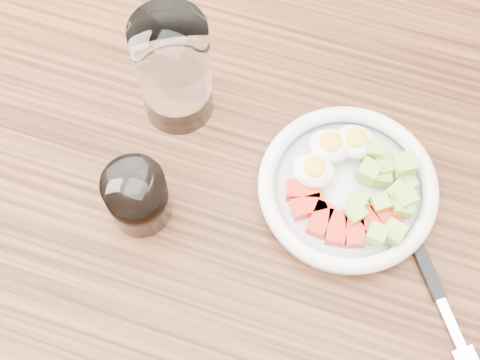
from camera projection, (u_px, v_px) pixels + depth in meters
name	position (u px, v px, depth m)	size (l,w,h in m)	color
ground	(243.00, 325.00, 1.50)	(4.00, 4.00, 0.00)	brown
dining_table	(245.00, 227.00, 0.89)	(1.50, 0.90, 0.77)	brown
bowl	(348.00, 186.00, 0.78)	(0.21, 0.21, 0.05)	white
fork	(432.00, 280.00, 0.75)	(0.14, 0.19, 0.01)	black
water_glass	(174.00, 71.00, 0.78)	(0.09, 0.09, 0.16)	white
coffee_glass	(137.00, 197.00, 0.75)	(0.07, 0.07, 0.08)	white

